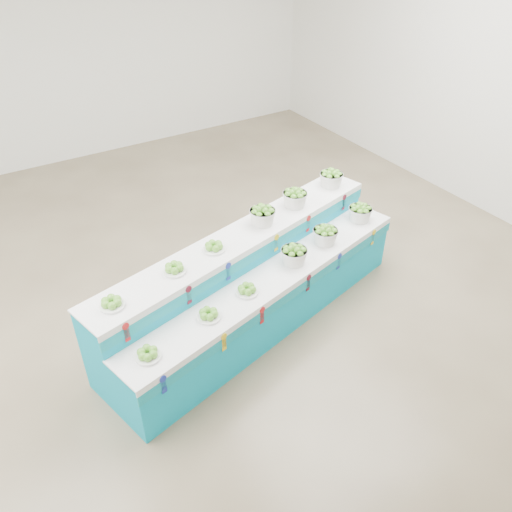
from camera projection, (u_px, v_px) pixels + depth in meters
name	position (u px, v px, depth m)	size (l,w,h in m)	color
ground	(184.00, 316.00, 6.08)	(10.00, 10.00, 0.00)	brown
back_wall	(40.00, 46.00, 8.37)	(10.00, 10.00, 0.00)	silver
display_stand	(256.00, 282.00, 5.77)	(3.86, 0.99, 1.02)	#0A9BC0
plate_lower_left	(148.00, 353.00, 4.55)	(0.24, 0.24, 0.10)	white
plate_lower_mid	(209.00, 314.00, 4.96)	(0.24, 0.24, 0.10)	white
plate_lower_right	(247.00, 289.00, 5.27)	(0.24, 0.24, 0.10)	white
basket_lower_left	(294.00, 254.00, 5.66)	(0.29, 0.29, 0.22)	silver
basket_lower_mid	(325.00, 235.00, 5.98)	(0.29, 0.29, 0.22)	silver
basket_lower_right	(360.00, 212.00, 6.39)	(0.29, 0.29, 0.22)	silver
plate_upper_left	(111.00, 302.00, 4.64)	(0.24, 0.24, 0.10)	white
plate_upper_mid	(174.00, 268.00, 5.06)	(0.24, 0.24, 0.10)	white
plate_upper_right	(214.00, 246.00, 5.36)	(0.24, 0.24, 0.10)	white
basket_upper_left	(263.00, 215.00, 5.75)	(0.29, 0.29, 0.22)	silver
basket_upper_mid	(295.00, 198.00, 6.08)	(0.29, 0.29, 0.22)	silver
basket_upper_right	(331.00, 178.00, 6.48)	(0.29, 0.29, 0.22)	silver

